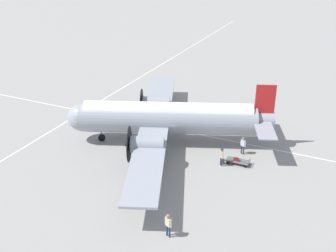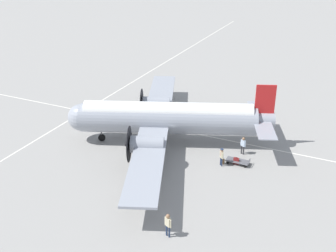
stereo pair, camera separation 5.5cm
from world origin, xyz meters
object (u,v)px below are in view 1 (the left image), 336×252
object	(u,v)px
crew_foreground	(168,223)
ramp_agent	(243,144)
suitcase_upright_spare	(223,161)
baggage_cart	(238,161)
suitcase_near_door	(236,161)
airliner_main	(163,118)
passenger_boarding	(222,155)

from	to	relation	value
crew_foreground	ramp_agent	bearing A→B (deg)	105.80
suitcase_upright_spare	baggage_cart	world-z (taller)	baggage_cart
ramp_agent	suitcase_near_door	world-z (taller)	ramp_agent
airliner_main	passenger_boarding	distance (m)	6.90
suitcase_near_door	baggage_cart	size ratio (longest dim) A/B	0.31
suitcase_near_door	suitcase_upright_spare	xyz separation A→B (m)	(1.10, 0.48, -0.05)
passenger_boarding	baggage_cart	bearing A→B (deg)	-99.42
crew_foreground	passenger_boarding	bearing A→B (deg)	110.25
passenger_boarding	ramp_agent	size ratio (longest dim) A/B	0.97
airliner_main	ramp_agent	bearing A→B (deg)	165.87
airliner_main	crew_foreground	world-z (taller)	airliner_main
crew_foreground	baggage_cart	world-z (taller)	crew_foreground
airliner_main	passenger_boarding	size ratio (longest dim) A/B	16.04
airliner_main	suitcase_near_door	xyz separation A→B (m)	(-7.58, 0.97, -2.31)
airliner_main	ramp_agent	size ratio (longest dim) A/B	15.49
airliner_main	crew_foreground	bearing A→B (deg)	95.16
suitcase_upright_spare	passenger_boarding	bearing A→B (deg)	89.30
baggage_cart	crew_foreground	bearing A→B (deg)	82.90
ramp_agent	suitcase_upright_spare	xyz separation A→B (m)	(1.09, 2.49, -0.79)
airliner_main	baggage_cart	world-z (taller)	airliner_main
suitcase_upright_spare	baggage_cart	distance (m)	1.35
passenger_boarding	suitcase_near_door	xyz separation A→B (m)	(-1.11, -0.83, -0.73)
crew_foreground	suitcase_upright_spare	xyz separation A→B (m)	(-0.22, -10.80, -0.85)
suitcase_upright_spare	ramp_agent	bearing A→B (deg)	-113.70
crew_foreground	passenger_boarding	xyz separation A→B (m)	(-0.22, -10.45, -0.07)
passenger_boarding	suitcase_near_door	world-z (taller)	passenger_boarding
ramp_agent	airliner_main	bearing A→B (deg)	31.85
crew_foreground	passenger_boarding	world-z (taller)	crew_foreground
airliner_main	passenger_boarding	world-z (taller)	airliner_main
crew_foreground	suitcase_near_door	xyz separation A→B (m)	(-1.32, -11.28, -0.80)
crew_foreground	ramp_agent	world-z (taller)	crew_foreground
airliner_main	suitcase_near_door	distance (m)	7.98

